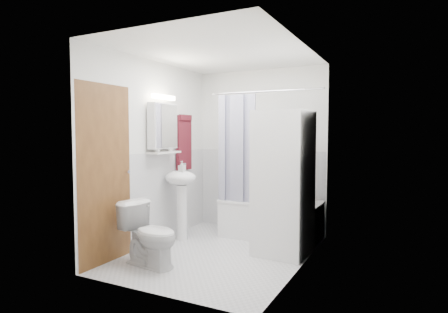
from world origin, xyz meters
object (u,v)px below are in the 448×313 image
at_px(toilet, 150,235).
at_px(sink, 181,188).
at_px(bathtub, 271,217).
at_px(washer_dryer, 283,183).

bearing_deg(toilet, sink, 23.26).
relative_size(bathtub, toilet, 1.95).
height_order(sink, washer_dryer, washer_dryer).
height_order(bathtub, toilet, toilet).
height_order(bathtub, sink, sink).
relative_size(bathtub, washer_dryer, 0.79).
distance_m(bathtub, washer_dryer, 0.90).
distance_m(bathtub, sink, 1.31).
bearing_deg(toilet, washer_dryer, -39.15).
bearing_deg(washer_dryer, toilet, -134.77).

